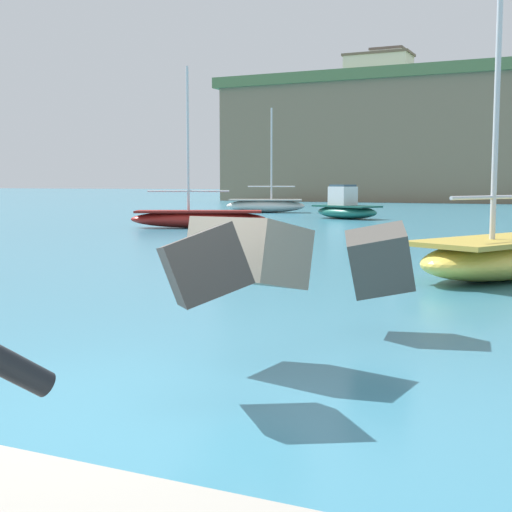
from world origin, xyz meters
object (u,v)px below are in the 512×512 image
object	(u,v)px
mooring_buoy_middle	(394,258)
boat_near_right	(346,208)
boat_mid_left	(266,205)
mooring_buoy_inner	(218,216)
boat_near_left	(199,218)
boat_far_left	(501,256)
station_building_west	(390,71)
station_building_central	(378,70)

from	to	relation	value
mooring_buoy_middle	boat_near_right	bearing A→B (deg)	110.76
boat_mid_left	mooring_buoy_inner	distance (m)	10.54
boat_near_left	mooring_buoy_inner	xyz separation A→B (m)	(-2.40, 6.36, -0.25)
boat_near_left	boat_mid_left	bearing A→B (deg)	103.99
mooring_buoy_inner	mooring_buoy_middle	world-z (taller)	same
boat_near_left	mooring_buoy_middle	world-z (taller)	boat_near_left
boat_far_left	boat_near_left	bearing A→B (deg)	139.47
boat_far_left	boat_mid_left	bearing A→B (deg)	122.74
boat_mid_left	boat_far_left	xyz separation A→B (m)	(18.81, -29.26, -0.03)
boat_near_left	mooring_buoy_middle	bearing A→B (deg)	-43.46
boat_far_left	mooring_buoy_middle	bearing A→B (deg)	156.63
boat_mid_left	mooring_buoy_inner	xyz separation A→B (m)	(1.77, -10.38, -0.31)
boat_near_left	mooring_buoy_inner	size ratio (longest dim) A/B	16.65
boat_near_left	mooring_buoy_inner	distance (m)	6.80
mooring_buoy_middle	boat_mid_left	bearing A→B (deg)	119.92
boat_near_left	mooring_buoy_middle	size ratio (longest dim) A/B	16.65
boat_mid_left	mooring_buoy_middle	distance (m)	32.45
mooring_buoy_middle	station_building_west	bearing A→B (deg)	104.77
mooring_buoy_inner	mooring_buoy_middle	xyz separation A→B (m)	(14.41, -17.74, 0.00)
station_building_west	boat_near_right	bearing A→B (deg)	-77.73
boat_near_right	mooring_buoy_middle	size ratio (longest dim) A/B	10.55
mooring_buoy_middle	mooring_buoy_inner	bearing A→B (deg)	129.08
station_building_west	station_building_central	size ratio (longest dim) A/B	0.66
boat_far_left	station_building_central	distance (m)	78.04
boat_near_left	boat_far_left	xyz separation A→B (m)	(14.64, -12.52, 0.03)
boat_near_left	station_building_central	bearing A→B (deg)	97.91
boat_near_right	boat_far_left	xyz separation A→B (m)	(11.08, -23.42, -0.11)
station_building_west	station_building_central	xyz separation A→B (m)	(0.18, -6.28, -0.78)
station_building_central	mooring_buoy_inner	bearing A→B (deg)	-83.67
boat_mid_left	station_building_west	world-z (taller)	station_building_west
mooring_buoy_middle	station_building_west	world-z (taller)	station_building_west
boat_near_left	boat_mid_left	distance (m)	17.25
boat_near_right	boat_far_left	bearing A→B (deg)	-64.68
boat_near_left	boat_mid_left	xyz separation A→B (m)	(-4.17, 16.74, 0.06)
mooring_buoy_inner	station_building_central	xyz separation A→B (m)	(-5.99, 54.03, 15.91)
boat_near_right	boat_mid_left	distance (m)	9.69
boat_far_left	station_building_central	world-z (taller)	station_building_central
boat_near_right	boat_near_left	bearing A→B (deg)	-108.09
boat_near_left	station_building_west	bearing A→B (deg)	97.32
boat_near_left	boat_far_left	size ratio (longest dim) A/B	1.10
boat_near_left	boat_near_right	bearing A→B (deg)	71.91
mooring_buoy_inner	boat_far_left	bearing A→B (deg)	-47.93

